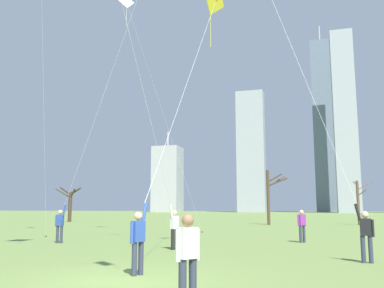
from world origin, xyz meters
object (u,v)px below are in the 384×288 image
Objects in this scene: kite_flyer_midfield_right_blue at (75,181)px; bare_tree_far_right_edge at (358,201)px; bystander_far_off_by_trees at (188,255)px; kite_flyer_foreground_right_purple at (333,152)px; bare_tree_leftmost at (70,203)px; kite_flyer_foreground_left_yellow at (156,183)px; kite_flyer_midfield_center_green at (144,99)px; bystander_strolling_midfield at (302,224)px; bare_tree_left_of_center at (270,195)px; distant_kite_drifting_left_white at (133,21)px.

kite_flyer_midfield_right_blue is 31.84m from bare_tree_far_right_edge.
kite_flyer_midfield_right_blue is 8.72× the size of bystander_far_off_by_trees.
bare_tree_leftmost is at bearing 134.05° from kite_flyer_foreground_right_purple.
kite_flyer_foreground_right_purple is 6.38m from kite_flyer_foreground_left_yellow.
kite_flyer_midfield_center_green reaches higher than kite_flyer_foreground_left_yellow.
bystander_strolling_midfield is 24.32m from bare_tree_far_right_edge.
kite_flyer_foreground_right_purple is at bearing -45.95° from bare_tree_leftmost.
kite_flyer_midfield_center_green is at bearing 118.86° from bystander_far_off_by_trees.
kite_flyer_midfield_center_green reaches higher than bare_tree_left_of_center.
bystander_strolling_midfield is (-1.37, 7.12, -2.72)m from kite_flyer_foreground_right_purple.
kite_flyer_midfield_center_green is 1.76× the size of kite_flyer_foreground_left_yellow.
kite_flyer_foreground_left_yellow is 1.99× the size of bare_tree_left_of_center.
bare_tree_left_of_center is at bearing 90.31° from kite_flyer_foreground_left_yellow.
kite_flyer_midfield_center_green is 4.87m from kite_flyer_foreground_left_yellow.
bystander_strolling_midfield is (1.45, 15.01, 0.00)m from bystander_far_off_by_trees.
bystander_strolling_midfield is (10.61, 4.04, -2.10)m from kite_flyer_midfield_right_blue.
bare_tree_left_of_center is (-0.17, 32.48, 0.61)m from kite_flyer_foreground_left_yellow.
bystander_far_off_by_trees is 1.00× the size of bystander_strolling_midfield.
distant_kite_drifting_left_white is (-12.37, 10.22, 10.93)m from kite_flyer_foreground_right_purple.
bare_tree_leftmost reaches higher than bystander_far_off_by_trees.
bystander_strolling_midfield is at bearing 20.87° from kite_flyer_midfield_right_blue.
bare_tree_leftmost is at bearing 130.24° from distant_kite_drifting_left_white.
bare_tree_leftmost reaches higher than bystander_strolling_midfield.
kite_flyer_midfield_right_blue is at bearing 135.48° from kite_flyer_foreground_left_yellow.
bare_tree_far_right_edge is 8.98m from bare_tree_left_of_center.
distant_kite_drifting_left_white is 3.88× the size of bare_tree_leftmost.
kite_flyer_foreground_right_purple is at bearing -39.54° from distant_kite_drifting_left_white.
distant_kite_drifting_left_white is at bearing -127.43° from bare_tree_far_right_edge.
kite_flyer_foreground_right_purple reaches higher than bystander_strolling_midfield.
kite_flyer_foreground_left_yellow is at bearing -44.52° from kite_flyer_midfield_right_blue.
kite_flyer_foreground_right_purple is 1.42× the size of kite_flyer_midfield_right_blue.
kite_flyer_foreground_right_purple is 7.16m from kite_flyer_midfield_center_green.
bare_tree_left_of_center reaches higher than bare_tree_far_right_edge.
kite_flyer_midfield_right_blue is 32.97m from bare_tree_leftmost.
distant_kite_drifting_left_white is 28.77m from bare_tree_far_right_edge.
kite_flyer_midfield_center_green is 15.06m from distant_kite_drifting_left_white.
kite_flyer_midfield_right_blue is (-5.20, 3.79, -2.82)m from kite_flyer_midfield_center_green.
bare_tree_leftmost is 24.69m from bare_tree_left_of_center.
kite_flyer_foreground_left_yellow reaches higher than bare_tree_leftmost.
bystander_strolling_midfield is at bearing -15.69° from distant_kite_drifting_left_white.
bystander_far_off_by_trees and bystander_strolling_midfield have the same top height.
bare_tree_far_right_edge is at bearing 78.50° from bystander_strolling_midfield.
kite_flyer_midfield_right_blue is 14.44m from bystander_far_off_by_trees.
kite_flyer_foreground_right_purple is at bearing -79.73° from bare_tree_left_of_center.
distant_kite_drifting_left_white reaches higher than bystander_far_off_by_trees.
bare_tree_far_right_edge is at bearing 76.21° from kite_flyer_foreground_left_yellow.
kite_flyer_midfield_right_blue is 8.72× the size of bystander_strolling_midfield.
kite_flyer_foreground_left_yellow is 2.61× the size of bare_tree_leftmost.
distant_kite_drifting_left_white reaches higher than kite_flyer_midfield_right_blue.
kite_flyer_midfield_center_green reaches higher than kite_flyer_midfield_right_blue.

